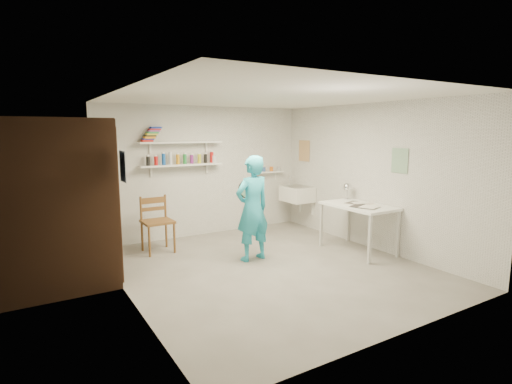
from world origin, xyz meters
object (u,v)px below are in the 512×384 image
belfast_sink (297,194)px  wall_clock (246,189)px  wooden_chair (158,222)px  work_table (358,228)px  man (252,208)px  desk_lamp (347,187)px

belfast_sink → wall_clock: wall_clock is taller
wooden_chair → work_table: bearing=-31.7°
wooden_chair → wall_clock: bearing=-39.8°
wall_clock → wooden_chair: bearing=135.2°
wall_clock → work_table: wall_clock is taller
man → wall_clock: 0.34m
wooden_chair → desk_lamp: (2.97, -1.20, 0.49)m
belfast_sink → wooden_chair: wooden_chair is taller
man → wall_clock: (0.02, 0.22, 0.27)m
man → wooden_chair: man is taller
work_table → desk_lamp: bearing=67.6°
belfast_sink → wall_clock: size_ratio=2.10×
wall_clock → man: bearing=-101.7°
belfast_sink → man: 2.18m
belfast_sink → man: size_ratio=0.38×
wooden_chair → desk_lamp: bearing=-22.8°
man → work_table: size_ratio=1.37×
belfast_sink → wooden_chair: size_ratio=0.60×
work_table → desk_lamp: (0.19, 0.47, 0.61)m
work_table → belfast_sink: bearing=86.5°
desk_lamp → wooden_chair: bearing=158.1°
belfast_sink → wall_clock: 2.07m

